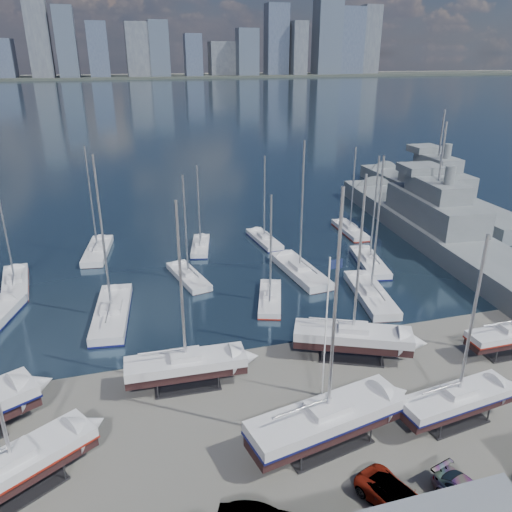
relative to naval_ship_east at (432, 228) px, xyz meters
name	(u,v)px	position (x,y,z in m)	size (l,w,h in m)	color
ground	(311,415)	(-31.42, -31.21, -1.67)	(1400.00, 1400.00, 0.00)	#605E59
water	(126,97)	(-31.42, 278.79, -1.82)	(1400.00, 600.00, 0.40)	#182637
far_shore	(115,77)	(-31.42, 538.79, -0.57)	(1400.00, 80.00, 2.20)	#2D332D
skyline	(104,39)	(-39.25, 532.55, 37.42)	(639.14, 43.80, 107.69)	#475166
sailboat_cradle_1	(14,468)	(-51.59, -33.01, 0.41)	(10.04, 7.65, 16.22)	#2D2D33
sailboat_cradle_2	(186,365)	(-39.91, -25.12, 0.40)	(9.76, 3.08, 15.80)	#2D2D33
sailboat_cradle_3	(327,419)	(-31.62, -34.40, 0.53)	(11.95, 5.40, 18.46)	#2D2D33
sailboat_cradle_4	(353,337)	(-25.12, -25.04, 0.44)	(10.54, 6.88, 16.71)	#2D2D33
sailboat_cradle_5	(457,400)	(-21.59, -34.88, 0.34)	(9.33, 3.62, 14.79)	#2D2D33
sailboat_cradle_6	(511,335)	(-11.23, -28.46, 0.28)	(8.30, 2.35, 13.60)	#2D2D33
sailboat_moored_1	(16,284)	(-56.30, -0.77, -1.36)	(3.92, 10.05, 14.64)	black
sailboat_moored_2	(98,252)	(-47.10, 7.15, -1.35)	(4.31, 10.43, 15.29)	black
sailboat_moored_3	(112,315)	(-45.57, -11.62, -1.36)	(4.70, 12.13, 17.68)	black
sailboat_moored_4	(188,277)	(-36.57, -4.49, -1.35)	(4.36, 9.22, 13.42)	black
sailboat_moored_5	(201,247)	(-33.33, 5.29, -1.36)	(4.09, 8.49, 12.23)	black
sailboat_moored_6	(270,299)	(-28.84, -12.72, -1.36)	(4.99, 8.81, 12.70)	black
sailboat_moored_7	(300,272)	(-23.12, -6.77, -1.35)	(4.32, 11.61, 17.14)	black
sailboat_moored_8	(264,240)	(-24.01, 5.34, -1.36)	(3.27, 8.93, 13.06)	black
sailboat_moored_9	(370,296)	(-17.84, -15.04, -1.35)	(4.92, 11.39, 16.65)	black
sailboat_moored_10	(369,263)	(-13.49, -6.60, -1.36)	(4.64, 10.24, 14.79)	black
sailboat_moored_11	(350,231)	(-10.28, 5.66, -1.36)	(2.98, 9.17, 13.53)	black
naval_ship_east	(432,228)	(0.00, 0.00, 0.00)	(12.67, 51.82, 18.62)	slate
naval_ship_west	(433,193)	(11.72, 16.77, -0.01)	(8.34, 45.43, 18.07)	slate
car_c	(398,500)	(-29.65, -40.49, -0.93)	(2.46, 5.34, 1.48)	gray
car_d	(473,499)	(-25.37, -41.71, -0.93)	(2.07, 5.09, 1.48)	gray
flagpole	(327,320)	(-29.69, -29.35, 5.23)	(1.06, 0.12, 11.98)	white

